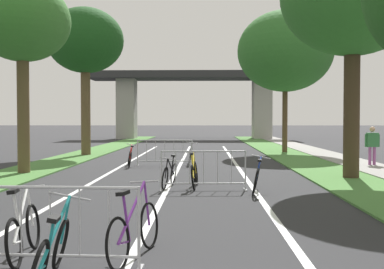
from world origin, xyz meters
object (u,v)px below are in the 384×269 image
Objects in this scene: bicycle_purple_7 at (134,230)px; pedestrian_in_red_jacket at (372,142)px; tree_left_pine_near at (22,23)px; tree_left_maple_mid at (85,42)px; crowd_barrier_nearest at (50,228)px; crowd_barrier_second at (204,171)px; tree_right_pine_far at (285,51)px; crowd_barrier_third at (165,153)px; bicycle_yellow_0 at (194,174)px; bicycle_silver_5 at (190,156)px; bicycle_red_4 at (130,158)px; bicycle_black_3 at (170,174)px; bicycle_blue_1 at (257,178)px; bicycle_white_2 at (24,231)px; bicycle_teal_6 at (52,252)px.

pedestrian_in_red_jacket is at bearing 72.99° from bicycle_purple_7.
tree_left_pine_near is 0.87× the size of tree_left_maple_mid.
crowd_barrier_second is at bearing 74.14° from crowd_barrier_nearest.
crowd_barrier_third is (-6.11, -7.51, -5.16)m from tree_right_pine_far.
bicycle_silver_5 is (-0.32, 6.65, -0.01)m from bicycle_yellow_0.
bicycle_red_4 is (3.24, 2.64, -4.81)m from tree_left_pine_near.
crowd_barrier_nearest is 1.34× the size of bicycle_silver_5.
crowd_barrier_nearest is 1.36× the size of bicycle_black_3.
bicycle_black_3 is (-0.68, 0.06, -0.02)m from bicycle_yellow_0.
crowd_barrier_nearest reaches higher than bicycle_blue_1.
crowd_barrier_third is (4.55, -5.27, -5.36)m from tree_left_maple_mid.
crowd_barrier_second is at bearing -134.48° from pedestrian_in_red_jacket.
crowd_barrier_nearest is at bearing -67.31° from tree_left_pine_near.
bicycle_silver_5 is 0.99× the size of bicycle_purple_7.
crowd_barrier_nearest is at bearing -96.23° from bicycle_red_4.
pedestrian_in_red_jacket reaches higher than crowd_barrier_third.
crowd_barrier_nearest and crowd_barrier_second have the same top height.
crowd_barrier_second is at bearing 62.05° from bicycle_white_2.
crowd_barrier_second is 1.41m from bicycle_blue_1.
tree_left_maple_mid is at bearing 89.65° from tree_left_pine_near.
bicycle_white_2 is at bearing 86.12° from bicycle_black_3.
bicycle_yellow_0 is 6.67m from bicycle_purple_7.
crowd_barrier_second reaches higher than bicycle_teal_6.
bicycle_blue_1 is at bearing -126.40° from pedestrian_in_red_jacket.
bicycle_yellow_0 is at bearing 65.38° from bicycle_white_2.
crowd_barrier_second is 1.42× the size of bicycle_white_2.
bicycle_silver_5 is 1.07× the size of pedestrian_in_red_jacket.
tree_left_pine_near is at bearing 104.39° from bicycle_white_2.
crowd_barrier_nearest is (4.24, -18.57, -5.36)m from tree_left_maple_mid.
tree_right_pine_far is 4.65× the size of bicycle_silver_5.
tree_left_pine_near is at bearing 132.40° from bicycle_purple_7.
pedestrian_in_red_jacket reaches higher than crowd_barrier_second.
crowd_barrier_second is at bearing -75.68° from bicycle_red_4.
crowd_barrier_nearest is 6.91m from crowd_barrier_second.
crowd_barrier_third is 1.13m from bicycle_silver_5.
tree_left_pine_near is 12.07m from bicycle_purple_7.
bicycle_yellow_0 is 6.37m from bicycle_red_4.
bicycle_black_3 is at bearing 82.43° from crowd_barrier_nearest.
bicycle_black_3 is at bearing 167.01° from bicycle_blue_1.
bicycle_red_4 is 12.57m from bicycle_purple_7.
crowd_barrier_third is 1.35× the size of bicycle_teal_6.
bicycle_red_4 is at bearing -177.46° from pedestrian_in_red_jacket.
tree_left_maple_mid reaches higher than bicycle_teal_6.
bicycle_black_3 is at bearing -140.68° from pedestrian_in_red_jacket.
tree_left_maple_mid is 4.52× the size of bicycle_teal_6.
crowd_barrier_second is 6.91m from bicycle_red_4.
bicycle_yellow_0 is 0.98× the size of bicycle_purple_7.
pedestrian_in_red_jacket is (2.12, -7.77, -4.71)m from tree_right_pine_far.
crowd_barrier_nearest is 7.25m from bicycle_black_3.
crowd_barrier_nearest reaches higher than bicycle_white_2.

